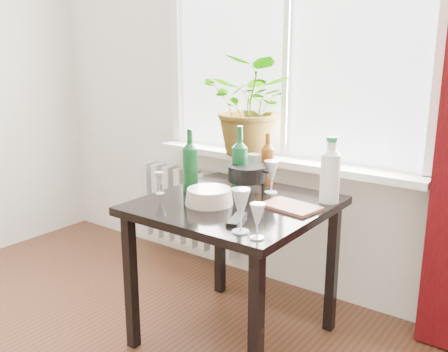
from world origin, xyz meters
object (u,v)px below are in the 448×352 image
Objects in this scene: wineglass_front_left at (160,183)px; plate_stack at (209,197)px; bottle_amber at (268,158)px; tv_remote at (237,220)px; radiator at (187,207)px; cutting_board at (291,207)px; wine_bottle_right at (240,159)px; table at (235,220)px; wineglass_front_right at (241,210)px; wineglass_back_left at (253,169)px; wine_bottle_left at (190,160)px; wineglass_far_right at (257,221)px; fondue_pot at (247,180)px; wineglass_back_center at (271,177)px; cleaning_bottle at (330,169)px; potted_plant at (252,106)px.

plate_stack is at bearing 3.60° from wineglass_front_left.
bottle_amber is 1.77× the size of tv_remote.
radiator is 1.30m from cutting_board.
wineglass_front_left is (-0.30, -0.28, -0.11)m from wine_bottle_right.
table is 0.45m from wineglass_front_right.
wineglass_back_left reaches higher than tv_remote.
bottle_amber is (0.25, 0.36, -0.02)m from wine_bottle_left.
wineglass_front_right is 0.74m from wineglass_back_left.
fondue_pot is (-0.37, 0.48, 0.00)m from wineglass_far_right.
table is 5.77× the size of wineglass_far_right.
wineglass_far_right reaches higher than wineglass_front_left.
table is 0.30m from wineglass_back_center.
wineglass_front_right reaches higher than cutting_board.
tv_remote is at bearing -107.81° from cutting_board.
plate_stack is (0.22, -0.12, -0.13)m from wine_bottle_left.
fondue_pot is at bearing 121.12° from wineglass_front_right.
table is at bearing 128.35° from wineglass_front_right.
fondue_pot is at bearing -30.71° from radiator.
tv_remote is (-0.09, 0.10, -0.09)m from wineglass_front_right.
wine_bottle_left is 0.44m from bottle_amber.
wineglass_front_left is 0.57m from tv_remote.
wineglass_far_right is (0.40, -0.72, -0.07)m from bottle_amber.
wineglass_back_center is at bearing -172.91° from cleaning_bottle.
wineglass_front_left is (-0.12, -0.67, -0.34)m from potted_plant.
radiator is at bearing 143.46° from table.
potted_plant reaches higher than wineglass_back_center.
wineglass_front_left is (0.47, -0.75, 0.42)m from radiator.
tv_remote is (-0.20, -0.50, -0.16)m from cleaning_bottle.
bottle_amber is 1.53× the size of wineglass_front_right.
wineglass_front_right is (0.26, -0.32, 0.19)m from table.
wineglass_far_right reaches higher than radiator.
wineglass_back_center reaches higher than plate_stack.
wine_bottle_right reaches higher than wineglass_back_center.
potted_plant is 1.76× the size of cleaning_bottle.
wineglass_back_left is at bearing 58.81° from wine_bottle_left.
wineglass_front_right is (0.52, -0.87, -0.30)m from potted_plant.
bottle_amber reaches higher than wineglass_back_left.
plate_stack is (-0.14, -0.33, -0.05)m from wineglass_back_center.
plate_stack is 1.42× the size of tv_remote.
fondue_pot is (0.06, -0.02, -0.10)m from wine_bottle_right.
wineglass_front_right reaches higher than table.
plate_stack is at bearing -152.87° from cutting_board.
wine_bottle_right is 0.43m from wineglass_front_left.
wineglass_back_left is at bearing -22.29° from radiator.
wineglass_back_center is at bearing 23.40° from fondue_pot.
plate_stack is (0.03, -0.43, -0.05)m from wineglass_back_left.
wineglass_front_right is at bearing -60.82° from wineglass_back_left.
wineglass_front_left is at bearing -152.46° from cleaning_bottle.
potted_plant is 3.96× the size of wineglass_far_right.
bottle_amber is 1.25× the size of plate_stack.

